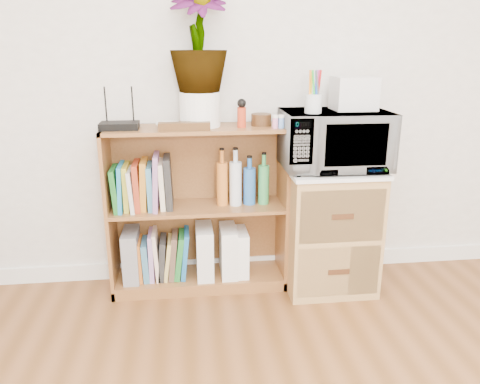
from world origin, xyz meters
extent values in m
cube|color=white|center=(0.00, 2.24, 0.05)|extent=(4.00, 0.02, 0.10)
cube|color=brown|center=(-0.35, 2.10, 0.47)|extent=(1.00, 0.30, 0.95)
cube|color=#9E7542|center=(0.40, 2.02, 0.35)|extent=(0.50, 0.45, 0.70)
imported|color=white|center=(0.40, 2.02, 0.88)|extent=(0.57, 0.39, 0.32)
cylinder|color=silver|center=(0.26, 1.95, 1.08)|extent=(0.09, 0.09, 0.10)
cube|color=silver|center=(0.51, 2.06, 1.12)|extent=(0.22, 0.19, 0.18)
cube|color=black|center=(-0.75, 2.08, 0.97)|extent=(0.20, 0.14, 0.04)
imported|color=white|center=(-0.50, 2.07, 0.97)|extent=(0.13, 0.13, 0.03)
cylinder|color=white|center=(-0.32, 2.12, 1.04)|extent=(0.22, 0.22, 0.18)
imported|color=#356829|center=(-0.32, 2.12, 1.40)|extent=(0.30, 0.30, 0.53)
cube|color=#3D2510|center=(-0.41, 2.00, 0.97)|extent=(0.27, 0.07, 0.04)
cylinder|color=#B73116|center=(-0.10, 2.06, 1.00)|extent=(0.05, 0.05, 0.11)
cylinder|color=#371F0F|center=(0.01, 2.11, 0.98)|extent=(0.11, 0.11, 0.06)
cube|color=pink|center=(0.10, 2.01, 0.97)|extent=(0.10, 0.04, 0.05)
cube|color=slate|center=(-0.74, 2.10, 0.22)|extent=(0.09, 0.23, 0.29)
cube|color=silver|center=(-0.32, 2.09, 0.22)|extent=(0.10, 0.24, 0.30)
cube|color=white|center=(-0.18, 2.09, 0.22)|extent=(0.09, 0.23, 0.29)
cube|color=white|center=(-0.11, 2.09, 0.20)|extent=(0.09, 0.21, 0.27)
cube|color=#1B6623|center=(-0.80, 2.10, 0.62)|extent=(0.04, 0.20, 0.24)
cube|color=#1D78AE|center=(-0.77, 2.10, 0.63)|extent=(0.03, 0.20, 0.26)
cube|color=gold|center=(-0.74, 2.10, 0.63)|extent=(0.03, 0.20, 0.25)
cube|color=beige|center=(-0.71, 2.10, 0.62)|extent=(0.03, 0.20, 0.23)
cube|color=#9F341B|center=(-0.68, 2.10, 0.63)|extent=(0.03, 0.20, 0.26)
cube|color=#BF7821|center=(-0.65, 2.10, 0.64)|extent=(0.05, 0.20, 0.27)
cube|color=teal|center=(-0.61, 2.10, 0.62)|extent=(0.03, 0.20, 0.25)
cube|color=#906191|center=(-0.58, 2.10, 0.65)|extent=(0.04, 0.20, 0.31)
cube|color=#F7E8C0|center=(-0.55, 2.10, 0.63)|extent=(0.03, 0.20, 0.26)
cube|color=#242424|center=(-0.51, 2.10, 0.64)|extent=(0.04, 0.20, 0.29)
cylinder|color=orange|center=(-0.21, 2.10, 0.66)|extent=(0.06, 0.06, 0.32)
cylinder|color=silver|center=(-0.13, 2.10, 0.66)|extent=(0.07, 0.07, 0.32)
cylinder|color=#2662B3|center=(-0.05, 2.10, 0.64)|extent=(0.07, 0.07, 0.27)
cylinder|color=#36964D|center=(0.03, 2.10, 0.64)|extent=(0.06, 0.06, 0.29)
cube|color=#BC6121|center=(-0.69, 2.10, 0.19)|extent=(0.03, 0.19, 0.24)
cube|color=teal|center=(-0.66, 2.10, 0.18)|extent=(0.04, 0.19, 0.23)
cube|color=#9D74AF|center=(-0.63, 2.10, 0.21)|extent=(0.03, 0.19, 0.28)
cube|color=beige|center=(-0.60, 2.10, 0.21)|extent=(0.04, 0.19, 0.29)
cube|color=#262626|center=(-0.57, 2.10, 0.19)|extent=(0.05, 0.19, 0.24)
cube|color=tan|center=(-0.53, 2.10, 0.19)|extent=(0.05, 0.19, 0.23)
cube|color=brown|center=(-0.50, 2.10, 0.20)|extent=(0.06, 0.19, 0.27)
cube|color=#1D6D2A|center=(-0.47, 2.10, 0.20)|extent=(0.07, 0.19, 0.26)
cube|color=#195B97|center=(-0.43, 2.10, 0.21)|extent=(0.06, 0.19, 0.28)
camera|label=1|loc=(-0.41, -0.43, 1.37)|focal=35.00mm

